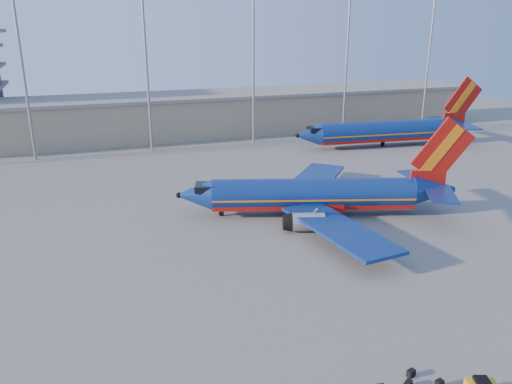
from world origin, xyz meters
TOP-DOWN VIEW (x-y plane):
  - ground at (0.00, 0.00)m, footprint 220.00×220.00m
  - terminal_building at (10.00, 58.00)m, footprint 122.00×16.00m
  - light_mast_row at (5.00, 46.00)m, footprint 101.60×1.60m
  - aircraft_main at (9.09, 5.52)m, footprint 34.20×32.36m
  - aircraft_second at (38.20, 34.34)m, footprint 37.84×14.67m

SIDE VIEW (x-z plane):
  - ground at x=0.00m, z-range 0.00..0.00m
  - aircraft_main at x=9.09m, z-range -3.42..8.53m
  - aircraft_second at x=38.20m, z-range -3.47..9.35m
  - terminal_building at x=10.00m, z-range 0.07..8.57m
  - light_mast_row at x=5.00m, z-range 3.23..31.88m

